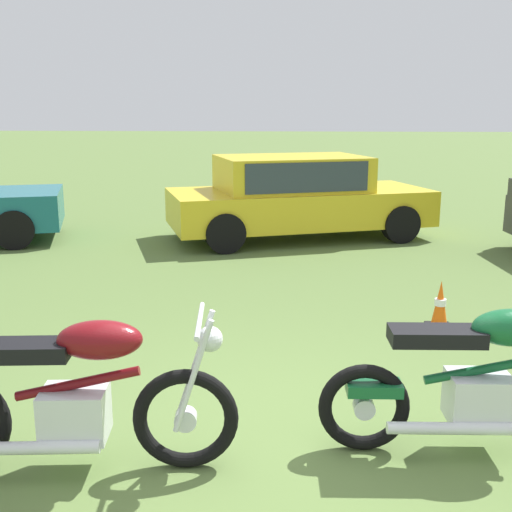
# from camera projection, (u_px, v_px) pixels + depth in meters

# --- Properties ---
(ground_plane) EXTENTS (120.00, 120.00, 0.00)m
(ground_plane) POSITION_uv_depth(u_px,v_px,m) (271.00, 446.00, 4.30)
(ground_plane) COLOR #567038
(motorcycle_maroon) EXTENTS (2.07, 0.66, 1.02)m
(motorcycle_maroon) POSITION_uv_depth(u_px,v_px,m) (74.00, 397.00, 3.91)
(motorcycle_maroon) COLOR black
(motorcycle_maroon) RESTS_ON ground
(motorcycle_green) EXTENTS (2.06, 0.64, 1.02)m
(motorcycle_green) POSITION_uv_depth(u_px,v_px,m) (481.00, 382.00, 4.13)
(motorcycle_green) COLOR black
(motorcycle_green) RESTS_ON ground
(car_yellow) EXTENTS (4.80, 3.19, 1.43)m
(car_yellow) POSITION_uv_depth(u_px,v_px,m) (296.00, 193.00, 11.01)
(car_yellow) COLOR gold
(car_yellow) RESTS_ON ground
(traffic_cone) EXTENTS (0.25, 0.25, 0.51)m
(traffic_cone) POSITION_uv_depth(u_px,v_px,m) (440.00, 307.00, 6.55)
(traffic_cone) COLOR #EA590F
(traffic_cone) RESTS_ON ground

